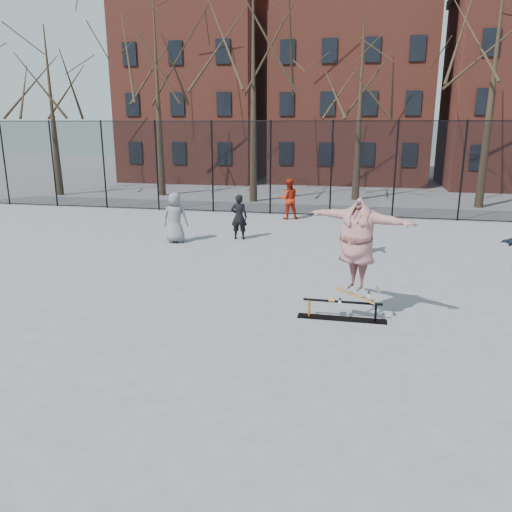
% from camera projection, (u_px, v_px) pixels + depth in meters
% --- Properties ---
extents(ground, '(100.00, 100.00, 0.00)m').
position_uv_depth(ground, '(222.00, 336.00, 9.39)').
color(ground, slate).
extents(skate_rail, '(1.81, 0.28, 0.40)m').
position_uv_depth(skate_rail, '(342.00, 312.00, 10.18)').
color(skate_rail, black).
rests_on(skate_rail, ground).
extents(skateboard, '(0.91, 0.22, 0.11)m').
position_uv_depth(skateboard, '(354.00, 299.00, 10.06)').
color(skateboard, olive).
rests_on(skateboard, skate_rail).
extents(skater, '(2.30, 1.50, 1.83)m').
position_uv_depth(skater, '(357.00, 252.00, 9.80)').
color(skater, '#453381').
rests_on(skater, skateboard).
extents(bystander_grey, '(0.87, 0.62, 1.68)m').
position_uv_depth(bystander_grey, '(175.00, 218.00, 16.54)').
color(bystander_grey, slate).
rests_on(bystander_grey, ground).
extents(bystander_black, '(0.57, 0.39, 1.55)m').
position_uv_depth(bystander_black, '(239.00, 217.00, 17.04)').
color(bystander_black, black).
rests_on(bystander_black, ground).
extents(bystander_red, '(0.97, 0.85, 1.68)m').
position_uv_depth(bystander_red, '(289.00, 199.00, 20.61)').
color(bystander_red, '#9D200D').
rests_on(bystander_red, ground).
extents(bystander_white, '(0.97, 0.72, 1.52)m').
position_uv_depth(bystander_white, '(358.00, 230.00, 14.99)').
color(bystander_white, silver).
rests_on(bystander_white, ground).
extents(fence, '(34.03, 0.07, 4.00)m').
position_uv_depth(fence, '(303.00, 167.00, 21.16)').
color(fence, black).
rests_on(fence, ground).
extents(tree_row, '(33.66, 7.46, 10.67)m').
position_uv_depth(tree_row, '(310.00, 47.00, 23.76)').
color(tree_row, black).
rests_on(tree_row, ground).
extents(rowhouses, '(29.00, 7.00, 13.00)m').
position_uv_depth(rowhouses, '(338.00, 88.00, 32.27)').
color(rowhouses, brown).
rests_on(rowhouses, ground).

